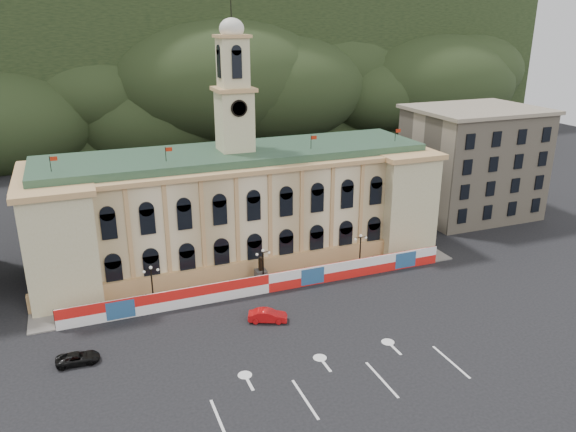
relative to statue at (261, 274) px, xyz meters
name	(u,v)px	position (x,y,z in m)	size (l,w,h in m)	color
ground	(318,355)	(0.00, -18.00, -1.19)	(260.00, 260.00, 0.00)	black
lane_markings	(340,383)	(0.00, -23.00, -1.18)	(26.00, 10.00, 0.02)	white
hill_ridge	(140,67)	(0.03, 103.99, 18.30)	(230.00, 80.00, 64.00)	black
city_hall	(238,204)	(0.00, 9.63, 6.66)	(56.20, 17.60, 37.10)	beige
side_building_right	(472,162)	(43.00, 12.93, 8.14)	(21.00, 17.00, 18.60)	tan
hoarding_fence	(269,283)	(0.06, -2.93, 0.06)	(50.00, 0.44, 2.50)	red
pavement	(262,283)	(0.00, -0.25, -1.11)	(56.00, 5.50, 0.16)	slate
statue	(261,274)	(0.00, 0.00, 0.00)	(1.40, 1.40, 3.72)	#595651
lamp_left	(152,282)	(-14.00, -1.00, 1.89)	(1.96, 0.44, 5.15)	black
lamp_center	(263,264)	(0.00, -1.00, 1.89)	(1.96, 0.44, 5.15)	black
lamp_right	(360,248)	(14.00, -1.00, 1.89)	(1.96, 0.44, 5.15)	black
red_sedan	(268,316)	(-2.51, -9.70, -0.46)	(4.69, 3.14, 1.46)	red
black_suv	(78,358)	(-22.95, -10.47, -0.60)	(4.32, 2.17, 1.17)	black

